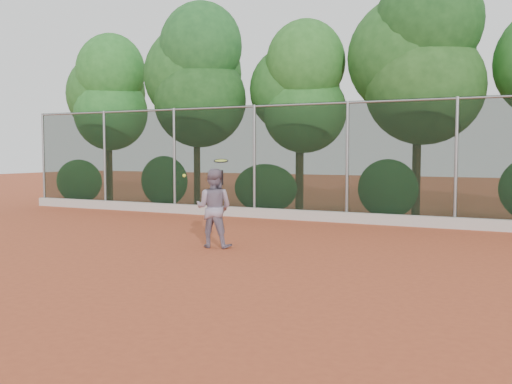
% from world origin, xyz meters
% --- Properties ---
extents(ground, '(80.00, 80.00, 0.00)m').
position_xyz_m(ground, '(0.00, 0.00, 0.00)').
color(ground, '#AD4828').
rests_on(ground, ground).
extents(concrete_curb, '(24.00, 0.20, 0.30)m').
position_xyz_m(concrete_curb, '(0.00, 6.82, 0.15)').
color(concrete_curb, '#B8B2AA').
rests_on(concrete_curb, ground).
extents(tennis_player, '(0.90, 0.75, 1.68)m').
position_xyz_m(tennis_player, '(-1.22, 1.46, 0.84)').
color(tennis_player, gray).
rests_on(tennis_player, ground).
extents(chainlink_fence, '(24.09, 0.09, 3.50)m').
position_xyz_m(chainlink_fence, '(-0.00, 7.00, 1.86)').
color(chainlink_fence, black).
rests_on(chainlink_fence, ground).
extents(foliage_backdrop, '(23.70, 3.63, 7.55)m').
position_xyz_m(foliage_backdrop, '(-0.55, 8.98, 4.40)').
color(foliage_backdrop, '#452F1A').
rests_on(foliage_backdrop, ground).
extents(tennis_racket, '(0.41, 0.41, 0.55)m').
position_xyz_m(tennis_racket, '(-0.98, 1.35, 1.81)').
color(tennis_racket, black).
rests_on(tennis_racket, ground).
extents(tennis_ball_in_flight, '(0.07, 0.07, 0.07)m').
position_xyz_m(tennis_ball_in_flight, '(-1.99, 1.49, 1.52)').
color(tennis_ball_in_flight, yellow).
rests_on(tennis_ball_in_flight, ground).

